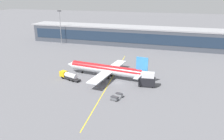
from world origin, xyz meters
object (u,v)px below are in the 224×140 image
catering_lift (147,80)px  baggage_cart_0 (115,98)px  baggage_cart_1 (119,95)px  fuel_tanker (69,76)px  main_airliner (106,69)px

catering_lift → baggage_cart_0: 18.49m
catering_lift → baggage_cart_0: size_ratio=2.37×
catering_lift → baggage_cart_1: 15.45m
catering_lift → baggage_cart_0: (-9.40, -15.75, -2.28)m
baggage_cart_0 → catering_lift: bearing=59.2°
fuel_tanker → baggage_cart_1: fuel_tanker is taller
baggage_cart_1 → main_airliner: bearing=121.5°
catering_lift → baggage_cart_1: catering_lift is taller
main_airliner → baggage_cart_0: 23.63m
catering_lift → baggage_cart_1: (-8.54, -12.67, -2.28)m
main_airliner → baggage_cart_1: size_ratio=14.30×
catering_lift → baggage_cart_0: catering_lift is taller
main_airliner → fuel_tanker: 17.29m
main_airliner → catering_lift: (19.58, -5.36, -0.73)m
main_airliner → baggage_cart_1: 21.36m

